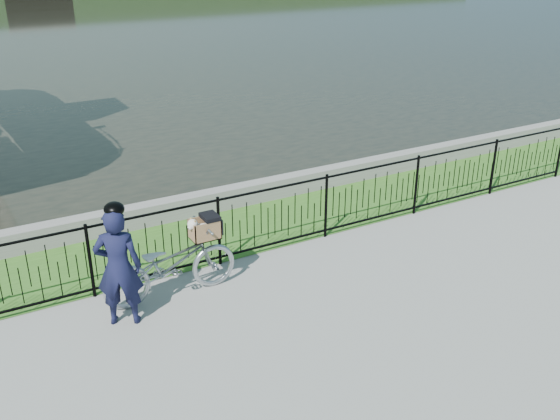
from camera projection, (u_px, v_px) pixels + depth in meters
ground at (328, 293)px, 9.14m from camera, size 120.00×120.00×0.00m
grass_strip at (248, 227)px, 11.21m from camera, size 60.00×2.00×0.01m
water at (6, 29)px, 35.42m from camera, size 120.00×120.00×0.00m
quay_wall at (224, 198)px, 11.92m from camera, size 60.00×0.30×0.40m
fence at (275, 218)px, 10.18m from camera, size 14.00×0.06×1.15m
bicycle_rig at (171, 263)px, 8.86m from camera, size 1.97×0.69×1.17m
cyclist at (118, 265)px, 8.12m from camera, size 0.72×0.61×1.74m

